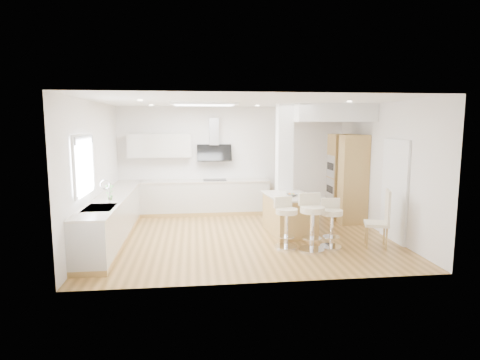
{
  "coord_description": "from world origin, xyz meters",
  "views": [
    {
      "loc": [
        -1.04,
        -8.14,
        2.36
      ],
      "look_at": [
        -0.05,
        0.4,
        1.15
      ],
      "focal_mm": 30.0,
      "sensor_mm": 36.0,
      "label": 1
    }
  ],
  "objects": [
    {
      "name": "ceiling",
      "position": [
        0.0,
        0.0,
        0.0
      ],
      "size": [
        6.0,
        5.0,
        0.02
      ],
      "primitive_type": "cube",
      "color": "white",
      "rests_on": "ground"
    },
    {
      "name": "oven_column",
      "position": [
        2.68,
        1.23,
        1.05
      ],
      "size": [
        0.63,
        1.21,
        2.1
      ],
      "color": "tan",
      "rests_on": "ground"
    },
    {
      "name": "wall_left",
      "position": [
        -3.0,
        0.0,
        1.4
      ],
      "size": [
        0.04,
        5.0,
        2.8
      ],
      "primitive_type": "cube",
      "color": "white",
      "rests_on": "ground"
    },
    {
      "name": "counter_left",
      "position": [
        -2.7,
        0.23,
        0.46
      ],
      "size": [
        0.63,
        4.5,
        1.35
      ],
      "color": "tan",
      "rests_on": "ground"
    },
    {
      "name": "bar_stool_b",
      "position": [
        1.13,
        -1.06,
        0.6
      ],
      "size": [
        0.51,
        0.51,
        1.06
      ],
      "rotation": [
        0.0,
        0.0,
        0.07
      ],
      "color": "silver",
      "rests_on": "ground"
    },
    {
      "name": "dining_chair",
      "position": [
        2.52,
        -1.03,
        0.6
      ],
      "size": [
        0.55,
        0.55,
        1.12
      ],
      "rotation": [
        0.0,
        0.0,
        -0.33
      ],
      "color": "#F4E7C6",
      "rests_on": "ground"
    },
    {
      "name": "doorway_right",
      "position": [
        2.97,
        -0.6,
        1.0
      ],
      "size": [
        0.05,
        1.0,
        2.1
      ],
      "color": "#4E473D",
      "rests_on": "ground"
    },
    {
      "name": "pillar",
      "position": [
        1.05,
        0.95,
        1.4
      ],
      "size": [
        0.35,
        0.35,
        2.8
      ],
      "color": "white",
      "rests_on": "ground"
    },
    {
      "name": "counter_back",
      "position": [
        -0.91,
        2.22,
        0.7
      ],
      "size": [
        3.62,
        0.63,
        2.5
      ],
      "color": "tan",
      "rests_on": "ground"
    },
    {
      "name": "peninsula",
      "position": [
        1.0,
        0.16,
        0.42
      ],
      "size": [
        1.04,
        1.46,
        0.9
      ],
      "rotation": [
        0.0,
        0.0,
        0.1
      ],
      "color": "tan",
      "rests_on": "ground"
    },
    {
      "name": "ground",
      "position": [
        0.0,
        0.0,
        0.0
      ],
      "size": [
        6.0,
        6.0,
        0.0
      ],
      "primitive_type": "plane",
      "color": "#AE7F40",
      "rests_on": "ground"
    },
    {
      "name": "wall_right",
      "position": [
        3.0,
        0.0,
        1.4
      ],
      "size": [
        0.04,
        5.0,
        2.8
      ],
      "primitive_type": "cube",
      "color": "white",
      "rests_on": "ground"
    },
    {
      "name": "skylight",
      "position": [
        -0.79,
        0.6,
        2.77
      ],
      "size": [
        4.1,
        2.1,
        0.06
      ],
      "color": "white",
      "rests_on": "ground"
    },
    {
      "name": "bar_stool_c",
      "position": [
        1.56,
        -0.93,
        0.53
      ],
      "size": [
        0.47,
        0.47,
        0.94
      ],
      "rotation": [
        0.0,
        0.0,
        -0.12
      ],
      "color": "silver",
      "rests_on": "ground"
    },
    {
      "name": "bar_stool_a",
      "position": [
        0.69,
        -0.83,
        0.54
      ],
      "size": [
        0.53,
        0.53,
        0.97
      ],
      "rotation": [
        0.0,
        0.0,
        0.24
      ],
      "color": "silver",
      "rests_on": "ground"
    },
    {
      "name": "window_left",
      "position": [
        -2.96,
        -0.9,
        1.69
      ],
      "size": [
        0.06,
        1.28,
        1.07
      ],
      "color": "silver",
      "rests_on": "ground"
    },
    {
      "name": "soffit",
      "position": [
        2.1,
        1.4,
        2.6
      ],
      "size": [
        1.78,
        2.2,
        0.4
      ],
      "color": "white",
      "rests_on": "ground"
    },
    {
      "name": "wall_back",
      "position": [
        0.0,
        2.5,
        1.4
      ],
      "size": [
        6.0,
        0.04,
        2.8
      ],
      "primitive_type": "cube",
      "color": "white",
      "rests_on": "ground"
    }
  ]
}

